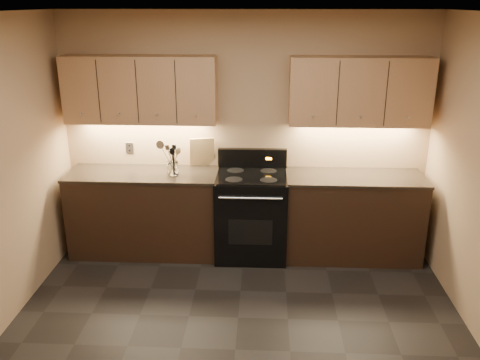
% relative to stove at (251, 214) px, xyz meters
% --- Properties ---
extents(floor, '(4.00, 4.00, 0.00)m').
position_rel_stove_xyz_m(floor, '(-0.08, -1.68, -0.48)').
color(floor, black).
rests_on(floor, ground).
extents(ceiling, '(4.00, 4.00, 0.00)m').
position_rel_stove_xyz_m(ceiling, '(-0.08, -1.68, 2.12)').
color(ceiling, silver).
rests_on(ceiling, wall_back).
extents(wall_back, '(4.00, 0.04, 2.60)m').
position_rel_stove_xyz_m(wall_back, '(-0.08, 0.32, 0.82)').
color(wall_back, tan).
rests_on(wall_back, ground).
extents(counter_left, '(1.62, 0.62, 0.93)m').
position_rel_stove_xyz_m(counter_left, '(-1.18, 0.02, -0.01)').
color(counter_left, black).
rests_on(counter_left, ground).
extents(counter_right, '(1.46, 0.62, 0.93)m').
position_rel_stove_xyz_m(counter_right, '(1.10, 0.02, -0.01)').
color(counter_right, black).
rests_on(counter_right, ground).
extents(stove, '(0.76, 0.68, 1.14)m').
position_rel_stove_xyz_m(stove, '(0.00, 0.00, 0.00)').
color(stove, black).
rests_on(stove, ground).
extents(upper_cab_left, '(1.60, 0.30, 0.70)m').
position_rel_stove_xyz_m(upper_cab_left, '(-1.18, 0.17, 1.32)').
color(upper_cab_left, '#A77D53').
rests_on(upper_cab_left, wall_back).
extents(upper_cab_right, '(1.44, 0.30, 0.70)m').
position_rel_stove_xyz_m(upper_cab_right, '(1.10, 0.17, 1.32)').
color(upper_cab_right, '#A77D53').
rests_on(upper_cab_right, wall_back).
extents(outlet_plate, '(0.08, 0.01, 0.12)m').
position_rel_stove_xyz_m(outlet_plate, '(-1.38, 0.31, 0.64)').
color(outlet_plate, '#B2B5BA').
rests_on(outlet_plate, wall_back).
extents(utensil_crock, '(0.16, 0.16, 0.15)m').
position_rel_stove_xyz_m(utensil_crock, '(-0.84, -0.03, 0.52)').
color(utensil_crock, white).
rests_on(utensil_crock, counter_left).
extents(cutting_board, '(0.29, 0.15, 0.34)m').
position_rel_stove_xyz_m(cutting_board, '(-0.56, 0.27, 0.62)').
color(cutting_board, '#D9B075').
rests_on(cutting_board, counter_left).
extents(wooden_spoon, '(0.16, 0.10, 0.29)m').
position_rel_stove_xyz_m(wooden_spoon, '(-0.87, -0.03, 0.61)').
color(wooden_spoon, '#D9B075').
rests_on(wooden_spoon, utensil_crock).
extents(black_spoon, '(0.07, 0.15, 0.31)m').
position_rel_stove_xyz_m(black_spoon, '(-0.83, -0.01, 0.62)').
color(black_spoon, black).
rests_on(black_spoon, utensil_crock).
extents(black_turner, '(0.10, 0.18, 0.34)m').
position_rel_stove_xyz_m(black_turner, '(-0.82, -0.07, 0.63)').
color(black_turner, black).
rests_on(black_turner, utensil_crock).
extents(steel_spatula, '(0.18, 0.09, 0.34)m').
position_rel_stove_xyz_m(steel_spatula, '(-0.81, -0.02, 0.63)').
color(steel_spatula, silver).
rests_on(steel_spatula, utensil_crock).
extents(steel_skimmer, '(0.27, 0.16, 0.38)m').
position_rel_stove_xyz_m(steel_skimmer, '(-0.80, -0.06, 0.65)').
color(steel_skimmer, silver).
rests_on(steel_skimmer, utensil_crock).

